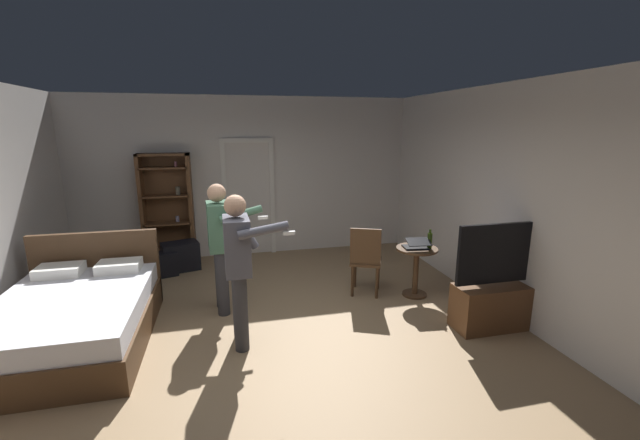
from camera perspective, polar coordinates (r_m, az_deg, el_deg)
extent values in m
plane|color=#997A56|center=(4.67, -7.25, -16.85)|extent=(7.17, 7.17, 0.00)
cube|color=silver|center=(7.41, -10.42, 6.02)|extent=(6.21, 0.12, 2.86)
cube|color=silver|center=(5.36, 26.57, 2.12)|extent=(0.12, 6.76, 2.86)
cube|color=white|center=(7.38, -13.42, 2.68)|extent=(0.08, 0.08, 2.05)
cube|color=white|center=(7.43, -6.85, 3.02)|extent=(0.08, 0.08, 2.05)
cube|color=white|center=(7.28, -10.47, 11.13)|extent=(0.93, 0.08, 0.08)
cube|color=#4C331E|center=(5.20, -31.76, -13.39)|extent=(1.52, 2.09, 0.35)
cube|color=white|center=(5.09, -32.15, -10.50)|extent=(1.46, 2.03, 0.22)
cube|color=#4C331E|center=(5.97, -29.22, -6.29)|extent=(1.52, 0.08, 1.02)
cube|color=white|center=(5.80, -33.20, -6.06)|extent=(0.50, 0.34, 0.12)
cube|color=white|center=(5.61, -26.76, -5.91)|extent=(0.50, 0.34, 0.12)
cube|color=brown|center=(7.35, -23.98, 1.24)|extent=(0.06, 0.32, 1.90)
cube|color=brown|center=(7.24, -17.91, 1.59)|extent=(0.06, 0.32, 1.90)
cube|color=brown|center=(7.17, -21.59, 8.70)|extent=(0.84, 0.32, 0.04)
cube|color=brown|center=(7.43, -20.83, 1.65)|extent=(0.84, 0.02, 1.90)
cube|color=brown|center=(7.45, -20.52, -3.94)|extent=(0.78, 0.32, 0.03)
cylinder|color=#BD5990|center=(7.45, -21.47, -3.54)|extent=(0.05, 0.05, 0.09)
cube|color=brown|center=(7.34, -20.82, -0.39)|extent=(0.78, 0.32, 0.03)
cylinder|color=#8783A3|center=(7.30, -19.70, 0.15)|extent=(0.06, 0.06, 0.10)
cube|color=brown|center=(7.25, -21.12, 3.25)|extent=(0.78, 0.32, 0.03)
cylinder|color=#5E5A4B|center=(7.21, -19.65, 3.98)|extent=(0.08, 0.08, 0.13)
cube|color=brown|center=(7.19, -21.44, 6.98)|extent=(0.78, 0.32, 0.03)
cylinder|color=#824C57|center=(7.16, -19.94, 7.53)|extent=(0.05, 0.05, 0.08)
cube|color=brown|center=(5.26, 24.11, -11.12)|extent=(1.08, 0.40, 0.53)
cube|color=black|center=(5.03, 24.96, -4.26)|extent=(1.20, 0.05, 0.70)
cube|color=#32477B|center=(5.05, 24.75, -4.17)|extent=(1.14, 0.01, 0.64)
cylinder|color=#4C331E|center=(5.78, 13.51, -7.34)|extent=(0.08, 0.08, 0.67)
cylinder|color=#4C331E|center=(5.90, 13.34, -10.26)|extent=(0.34, 0.34, 0.03)
cylinder|color=#4C331E|center=(5.67, 13.70, -4.03)|extent=(0.57, 0.57, 0.03)
cube|color=black|center=(5.65, 13.44, -3.79)|extent=(0.34, 0.26, 0.02)
cube|color=black|center=(5.51, 13.93, -3.04)|extent=(0.34, 0.23, 0.07)
cube|color=#32444D|center=(5.52, 13.90, -3.02)|extent=(0.31, 0.20, 0.06)
cylinder|color=#283D0D|center=(5.63, 15.41, -2.93)|extent=(0.06, 0.06, 0.22)
cylinder|color=#283D0D|center=(5.60, 15.49, -1.58)|extent=(0.03, 0.03, 0.05)
cylinder|color=#4C331E|center=(5.94, 8.31, -7.67)|extent=(0.04, 0.04, 0.45)
cylinder|color=#4C331E|center=(5.96, 5.01, -7.50)|extent=(0.04, 0.04, 0.45)
cylinder|color=#4C331E|center=(5.63, 8.13, -8.90)|extent=(0.04, 0.04, 0.45)
cylinder|color=#4C331E|center=(5.65, 4.64, -8.71)|extent=(0.04, 0.04, 0.45)
cube|color=#4C331E|center=(5.71, 6.59, -5.89)|extent=(0.56, 0.56, 0.04)
cube|color=#4C331E|center=(5.46, 6.52, -3.79)|extent=(0.40, 0.21, 0.50)
cylinder|color=#333338|center=(4.60, -11.45, -11.63)|extent=(0.15, 0.15, 0.83)
cylinder|color=#333338|center=(4.38, -11.24, -12.98)|extent=(0.15, 0.15, 0.83)
cube|color=#4C4C56|center=(4.24, -11.78, -3.56)|extent=(0.27, 0.45, 0.59)
sphere|color=tan|center=(4.14, -12.06, 2.01)|extent=(0.23, 0.23, 0.23)
cylinder|color=#4C4C56|center=(4.45, -10.87, -1.28)|extent=(0.33, 0.10, 0.48)
cylinder|color=#4C4C56|center=(3.96, -8.10, -1.48)|extent=(0.51, 0.10, 0.16)
cube|color=white|center=(3.98, -4.46, -1.87)|extent=(0.12, 0.04, 0.04)
cylinder|color=#333338|center=(5.43, -13.96, -7.83)|extent=(0.15, 0.15, 0.83)
cylinder|color=#333338|center=(5.20, -13.75, -8.80)|extent=(0.15, 0.15, 0.83)
cube|color=#3F664C|center=(5.10, -14.30, -0.86)|extent=(0.29, 0.47, 0.59)
sphere|color=tan|center=(5.02, -14.57, 3.77)|extent=(0.22, 0.22, 0.22)
cylinder|color=#3F664C|center=(5.33, -13.58, 0.93)|extent=(0.33, 0.12, 0.48)
cylinder|color=#3F664C|center=(4.84, -11.21, 0.83)|extent=(0.52, 0.13, 0.20)
cube|color=white|center=(4.86, -8.17, 0.34)|extent=(0.12, 0.05, 0.04)
cube|color=black|center=(7.02, -19.29, -4.91)|extent=(0.65, 0.52, 0.47)
cube|color=black|center=(6.87, -21.70, -5.92)|extent=(0.53, 0.42, 0.38)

